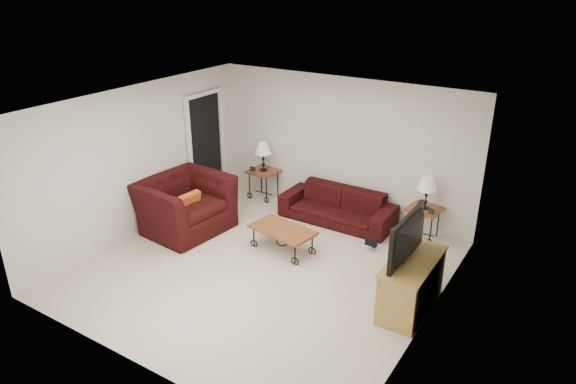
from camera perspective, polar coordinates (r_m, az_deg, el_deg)
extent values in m
plane|color=beige|center=(8.03, -2.70, -8.25)|extent=(5.00, 5.00, 0.00)
cube|color=silver|center=(9.47, 5.85, 5.01)|extent=(5.00, 0.02, 2.50)
cube|color=silver|center=(5.82, -17.27, -8.21)|extent=(5.00, 0.02, 2.50)
cube|color=silver|center=(9.04, -16.01, 3.31)|extent=(0.02, 5.00, 2.50)
cube|color=silver|center=(6.48, 15.64, -4.66)|extent=(0.02, 5.00, 2.50)
plane|color=white|center=(7.06, -3.08, 9.36)|extent=(5.00, 5.00, 0.00)
cube|color=black|center=(10.19, -8.96, 4.79)|extent=(0.08, 0.94, 2.04)
imported|color=black|center=(9.33, 5.42, -1.55)|extent=(2.04, 0.80, 0.60)
cube|color=brown|center=(10.29, -2.67, 0.88)|extent=(0.56, 0.56, 0.57)
cube|color=brown|center=(8.99, 14.53, -3.35)|extent=(0.58, 0.58, 0.56)
cube|color=black|center=(10.14, -3.89, 2.54)|extent=(0.12, 0.03, 0.10)
cube|color=black|center=(8.69, 15.36, -2.02)|extent=(0.11, 0.05, 0.09)
cube|color=brown|center=(8.39, -0.59, -5.21)|extent=(1.11, 0.70, 0.39)
imported|color=black|center=(9.12, -11.24, -1.37)|extent=(1.39, 1.55, 0.93)
cube|color=#BF6818|center=(8.97, -10.78, -1.38)|extent=(0.15, 0.43, 0.42)
cube|color=#B69043|center=(7.15, 13.32, -9.78)|extent=(0.50, 1.21, 0.73)
imported|color=black|center=(6.82, 13.68, -4.95)|extent=(0.14, 1.08, 0.62)
ellipsoid|color=black|center=(8.55, 9.38, -4.93)|extent=(0.31, 0.24, 0.39)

